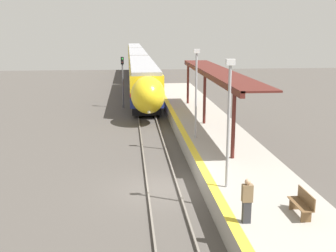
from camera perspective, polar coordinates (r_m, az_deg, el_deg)
The scene contains 11 objects.
ground_plane at distance 20.21m, azimuth -0.72°, elevation -8.56°, with size 120.00×120.00×0.00m, color #4C4742.
rail_left at distance 20.14m, azimuth -2.78°, elevation -8.43°, with size 0.08×90.00×0.15m, color slate.
rail_right at distance 20.25m, azimuth 1.33°, elevation -8.29°, with size 0.08×90.00×0.15m, color slate.
train at distance 66.99m, azimuth -4.14°, elevation 8.60°, with size 2.85×71.57×3.98m.
platform_right at distance 20.70m, azimuth 10.10°, elevation -6.82°, with size 4.27×64.00×0.97m.
platform_bench at distance 15.84m, azimuth 17.77°, elevation -9.93°, with size 0.44×1.41×0.89m.
person_waiting at distance 14.70m, azimuth 10.65°, elevation -9.86°, with size 0.36×0.22×1.59m.
railway_signal at distance 40.26m, azimuth -6.16°, elevation 6.56°, with size 0.28×0.28×4.87m.
lamppost_near at distance 17.15m, azimuth 8.23°, elevation 1.37°, with size 0.36×0.20×5.32m.
lamppost_mid at distance 25.15m, azimuth 3.83°, elevation 5.18°, with size 0.36×0.20×5.32m.
station_canopy at distance 29.18m, azimuth 6.17°, elevation 7.04°, with size 2.02×19.34×3.69m.
Camera 1 is at (-1.52, -18.73, 7.45)m, focal length 45.00 mm.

